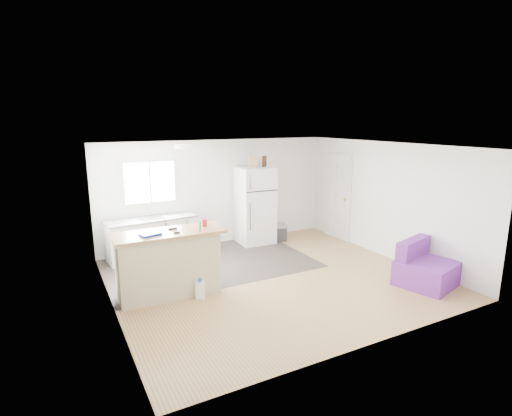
% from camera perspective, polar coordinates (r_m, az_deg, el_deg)
% --- Properties ---
extents(room, '(5.51, 5.01, 2.41)m').
position_cam_1_polar(room, '(7.05, 2.37, -0.96)').
color(room, olive).
rests_on(room, ground).
extents(vinyl_zone, '(4.05, 2.50, 0.00)m').
position_cam_1_polar(vinyl_zone, '(8.18, -6.61, -7.87)').
color(vinyl_zone, '#2F2823').
rests_on(vinyl_zone, floor).
extents(window, '(1.18, 0.06, 0.98)m').
position_cam_1_polar(window, '(8.72, -14.92, 3.58)').
color(window, white).
rests_on(window, back_wall).
extents(interior_door, '(0.11, 0.92, 2.10)m').
position_cam_1_polar(interior_door, '(9.86, 11.58, 1.61)').
color(interior_door, white).
rests_on(interior_door, right_wall).
extents(ceiling_fixture, '(0.30, 0.30, 0.07)m').
position_cam_1_polar(ceiling_fixture, '(7.48, -10.35, 8.64)').
color(ceiling_fixture, white).
rests_on(ceiling_fixture, ceiling).
extents(kitchen_cabinets, '(1.92, 0.77, 1.10)m').
position_cam_1_polar(kitchen_cabinets, '(8.67, -14.60, -4.06)').
color(kitchen_cabinets, white).
rests_on(kitchen_cabinets, floor).
extents(peninsula, '(1.78, 0.71, 1.08)m').
position_cam_1_polar(peninsula, '(6.71, -12.38, -7.75)').
color(peninsula, beige).
rests_on(peninsula, floor).
extents(refrigerator, '(0.81, 0.77, 1.78)m').
position_cam_1_polar(refrigerator, '(9.28, -0.17, 0.40)').
color(refrigerator, white).
rests_on(refrigerator, floor).
extents(cooler, '(0.59, 0.47, 0.40)m').
position_cam_1_polar(cooler, '(9.59, 2.76, -3.48)').
color(cooler, '#2F3032').
rests_on(cooler, floor).
extents(purple_seat, '(1.11, 1.08, 0.75)m').
position_cam_1_polar(purple_seat, '(7.67, 22.92, -8.05)').
color(purple_seat, '#6F2D94').
rests_on(purple_seat, floor).
extents(cleaner_jug, '(0.18, 0.16, 0.33)m').
position_cam_1_polar(cleaner_jug, '(6.66, -7.97, -11.47)').
color(cleaner_jug, white).
rests_on(cleaner_jug, floor).
extents(mop, '(0.22, 0.36, 1.27)m').
position_cam_1_polar(mop, '(6.76, -8.49, -10.33)').
color(mop, green).
rests_on(mop, floor).
extents(red_cup, '(0.10, 0.10, 0.12)m').
position_cam_1_polar(red_cup, '(6.75, -7.35, -2.14)').
color(red_cup, red).
rests_on(red_cup, peninsula).
extents(blue_tray, '(0.34, 0.28, 0.04)m').
position_cam_1_polar(blue_tray, '(6.42, -14.87, -3.63)').
color(blue_tray, '#1321B6').
rests_on(blue_tray, peninsula).
extents(tool_a, '(0.14, 0.06, 0.03)m').
position_cam_1_polar(tool_a, '(6.67, -11.81, -2.88)').
color(tool_a, black).
rests_on(tool_a, peninsula).
extents(tool_b, '(0.11, 0.06, 0.03)m').
position_cam_1_polar(tool_b, '(6.44, -11.25, -3.43)').
color(tool_b, black).
rests_on(tool_b, peninsula).
extents(cardboard_box, '(0.22, 0.16, 0.30)m').
position_cam_1_polar(cardboard_box, '(9.04, -0.44, 6.76)').
color(cardboard_box, tan).
rests_on(cardboard_box, refrigerator).
extents(bottle_left, '(0.08, 0.08, 0.25)m').
position_cam_1_polar(bottle_left, '(9.12, 1.12, 6.65)').
color(bottle_left, '#361509').
rests_on(bottle_left, refrigerator).
extents(bottle_right, '(0.08, 0.08, 0.25)m').
position_cam_1_polar(bottle_right, '(9.23, 1.30, 6.72)').
color(bottle_right, '#361509').
rests_on(bottle_right, refrigerator).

